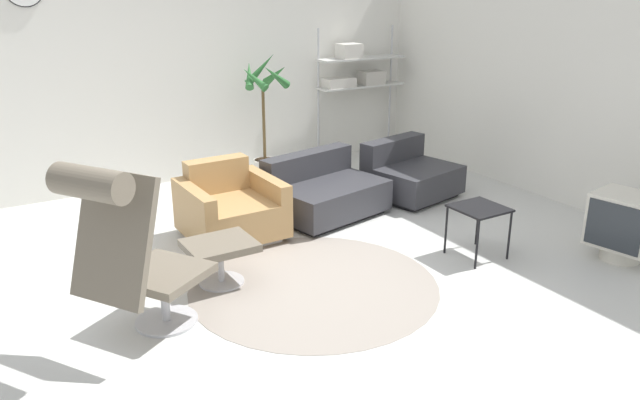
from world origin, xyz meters
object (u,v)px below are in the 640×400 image
at_px(couch_second, 409,176).
at_px(side_table, 479,213).
at_px(shelf_unit, 356,72).
at_px(couch_low, 324,193).
at_px(lounge_chair, 127,241).
at_px(crt_television, 625,224).
at_px(potted_plant, 265,121).
at_px(armchair_red, 230,211).
at_px(ottoman, 220,252).

xyz_separation_m(couch_second, side_table, (-0.54, -1.60, 0.18)).
relative_size(couch_second, shelf_unit, 0.59).
bearing_deg(side_table, couch_low, 110.79).
bearing_deg(lounge_chair, crt_television, 45.34).
distance_m(lounge_chair, couch_low, 2.80).
relative_size(crt_television, potted_plant, 0.39).
relative_size(side_table, potted_plant, 0.30).
bearing_deg(armchair_red, crt_television, 139.52).
bearing_deg(couch_low, side_table, 99.25).
relative_size(lounge_chair, side_table, 2.81).
bearing_deg(shelf_unit, armchair_red, -146.02).
bearing_deg(lounge_chair, shelf_unit, 96.30).
distance_m(armchair_red, couch_low, 1.07).
xyz_separation_m(armchair_red, shelf_unit, (2.61, 1.76, 0.90)).
xyz_separation_m(ottoman, couch_low, (1.52, 0.90, -0.04)).
distance_m(potted_plant, shelf_unit, 1.59).
xyz_separation_m(armchair_red, side_table, (1.67, -1.53, 0.14)).
relative_size(ottoman, side_table, 1.16).
bearing_deg(crt_television, potted_plant, 12.98).
height_order(crt_television, potted_plant, potted_plant).
distance_m(armchair_red, potted_plant, 1.90).
bearing_deg(ottoman, potted_plant, 56.10).
bearing_deg(couch_second, side_table, 59.91).
xyz_separation_m(lounge_chair, armchair_red, (1.28, 1.37, -0.48)).
height_order(couch_low, shelf_unit, shelf_unit).
bearing_deg(couch_second, crt_television, 90.39).
distance_m(couch_second, potted_plant, 1.85).
bearing_deg(potted_plant, armchair_red, -126.82).
relative_size(armchair_red, shelf_unit, 0.50).
height_order(couch_second, crt_television, couch_second).
bearing_deg(side_table, armchair_red, 137.56).
bearing_deg(shelf_unit, ottoman, -139.63).
height_order(side_table, potted_plant, potted_plant).
distance_m(ottoman, crt_television, 3.44).
xyz_separation_m(side_table, crt_television, (1.02, -0.70, -0.08)).
distance_m(side_table, shelf_unit, 3.50).
height_order(couch_low, couch_second, same).
bearing_deg(crt_television, couch_low, 25.28).
distance_m(ottoman, side_table, 2.23).
height_order(lounge_chair, shelf_unit, shelf_unit).
bearing_deg(side_table, ottoman, 162.29).
bearing_deg(potted_plant, shelf_unit, 10.46).
distance_m(couch_low, shelf_unit, 2.48).
distance_m(couch_low, side_table, 1.70).
bearing_deg(side_table, crt_television, -34.46).
height_order(armchair_red, potted_plant, potted_plant).
bearing_deg(potted_plant, crt_television, -66.89).
bearing_deg(ottoman, lounge_chair, -147.45).
relative_size(couch_second, potted_plant, 0.68).
height_order(ottoman, side_table, side_table).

